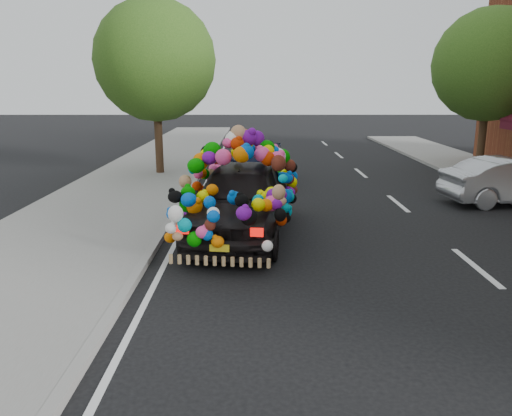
% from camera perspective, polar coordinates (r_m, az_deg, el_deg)
% --- Properties ---
extents(ground, '(100.00, 100.00, 0.00)m').
position_cam_1_polar(ground, '(8.98, 2.18, -6.80)').
color(ground, black).
rests_on(ground, ground).
extents(sidewalk, '(4.00, 60.00, 0.12)m').
position_cam_1_polar(sidewalk, '(9.78, -24.02, -5.91)').
color(sidewalk, gray).
rests_on(sidewalk, ground).
extents(kerb, '(0.15, 60.00, 0.13)m').
position_cam_1_polar(kerb, '(9.17, -12.74, -6.27)').
color(kerb, gray).
rests_on(kerb, ground).
extents(lane_markings, '(6.00, 50.00, 0.01)m').
position_cam_1_polar(lane_markings, '(9.81, 23.83, -6.18)').
color(lane_markings, silver).
rests_on(lane_markings, ground).
extents(tree_near_sidewalk, '(4.20, 4.20, 6.13)m').
position_cam_1_polar(tree_near_sidewalk, '(18.25, -11.46, 16.20)').
color(tree_near_sidewalk, '#332114').
rests_on(tree_near_sidewalk, ground).
extents(tree_far_b, '(4.00, 4.00, 5.90)m').
position_cam_1_polar(tree_far_b, '(20.23, 25.14, 14.58)').
color(tree_far_b, '#332114').
rests_on(tree_far_b, ground).
extents(plush_art_car, '(2.86, 5.13, 2.24)m').
position_cam_1_polar(plush_art_car, '(10.60, -1.73, 2.88)').
color(plush_art_car, black).
rests_on(plush_art_car, ground).
extents(navy_sedan, '(2.11, 4.19, 1.17)m').
position_cam_1_polar(navy_sedan, '(16.72, -0.02, 4.89)').
color(navy_sedan, black).
rests_on(navy_sedan, ground).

